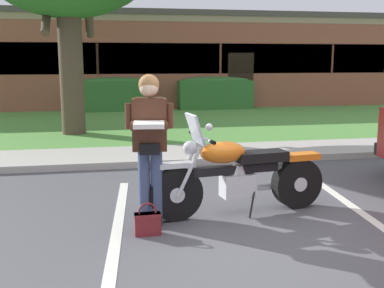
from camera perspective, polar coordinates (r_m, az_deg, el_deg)
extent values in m
plane|color=#4C4C51|center=(5.19, 8.20, -10.86)|extent=(140.00, 140.00, 0.00)
cube|color=#ADA89E|center=(8.37, 0.61, -2.12)|extent=(60.00, 0.20, 0.12)
cube|color=#ADA89E|center=(9.19, -0.43, -1.12)|extent=(60.00, 1.50, 0.08)
cube|color=#518E3D|center=(13.53, -3.78, 2.52)|extent=(60.00, 7.40, 0.06)
cube|color=silver|center=(5.12, -9.28, -11.13)|extent=(0.49, 4.39, 0.01)
cube|color=silver|center=(5.96, 21.05, -8.59)|extent=(0.49, 4.39, 0.01)
cylinder|color=black|center=(5.44, -1.96, -6.16)|extent=(0.65, 0.19, 0.64)
cylinder|color=silver|center=(5.44, -1.96, -6.16)|extent=(0.19, 0.14, 0.18)
cylinder|color=black|center=(6.08, 12.69, -4.65)|extent=(0.66, 0.27, 0.64)
cylinder|color=silver|center=(6.08, 12.69, -4.65)|extent=(0.21, 0.22, 0.18)
cube|color=silver|center=(5.35, -1.98, -2.57)|extent=(0.46, 0.20, 0.06)
cube|color=orange|center=(6.03, 13.23, -1.48)|extent=(0.46, 0.26, 0.08)
cylinder|color=silver|center=(5.34, -0.33, -3.40)|extent=(0.31, 0.09, 0.58)
cylinder|color=silver|center=(5.48, -0.85, -3.02)|extent=(0.31, 0.09, 0.58)
sphere|color=silver|center=(5.37, -0.24, -0.49)|extent=(0.17, 0.17, 0.17)
cylinder|color=silver|center=(5.39, 1.18, 0.85)|extent=(0.13, 0.72, 0.03)
cylinder|color=black|center=(5.06, 2.56, 0.21)|extent=(0.06, 0.11, 0.04)
cylinder|color=black|center=(5.73, -0.04, 1.41)|extent=(0.06, 0.11, 0.04)
sphere|color=silver|center=(5.08, 2.12, 2.09)|extent=(0.08, 0.08, 0.08)
sphere|color=silver|center=(5.64, -0.04, 2.92)|extent=(0.08, 0.08, 0.08)
cube|color=#B2BCC6|center=(5.35, 0.37, 1.86)|extent=(0.19, 0.38, 0.35)
cube|color=black|center=(5.63, 5.36, -3.11)|extent=(1.10, 0.25, 0.10)
ellipsoid|color=orange|center=(5.52, 3.79, -1.02)|extent=(0.60, 0.39, 0.26)
cube|color=black|center=(5.74, 8.40, -1.48)|extent=(0.67, 0.37, 0.12)
cube|color=silver|center=(5.70, 5.61, -5.04)|extent=(0.43, 0.29, 0.28)
cylinder|color=silver|center=(5.64, 5.32, -3.50)|extent=(0.19, 0.14, 0.21)
cylinder|color=silver|center=(5.67, 5.95, -3.45)|extent=(0.19, 0.14, 0.21)
cylinder|color=silver|center=(6.00, 8.28, -5.30)|extent=(0.61, 0.16, 0.08)
cylinder|color=silver|center=(6.09, 9.97, -5.11)|extent=(0.61, 0.16, 0.08)
cylinder|color=black|center=(5.67, 7.35, -7.37)|extent=(0.11, 0.13, 0.30)
cube|color=black|center=(5.44, -4.29, -9.18)|extent=(0.14, 0.25, 0.10)
cube|color=black|center=(5.45, -5.78, -9.19)|extent=(0.14, 0.25, 0.10)
cylinder|color=#3D4C70|center=(5.35, -4.34, -5.27)|extent=(0.14, 0.14, 0.86)
cylinder|color=#3D4C70|center=(5.35, -5.85, -5.28)|extent=(0.14, 0.14, 0.86)
cube|color=#4C2819|center=(5.20, -5.22, 2.39)|extent=(0.40, 0.26, 0.58)
cube|color=#4C2819|center=(5.17, -5.27, 5.35)|extent=(0.32, 0.23, 0.06)
sphere|color=beige|center=(5.16, -5.30, 6.90)|extent=(0.21, 0.21, 0.21)
sphere|color=olive|center=(5.17, -5.30, 7.24)|extent=(0.23, 0.23, 0.23)
cube|color=black|center=(5.11, -5.20, -0.59)|extent=(0.23, 0.12, 0.12)
cylinder|color=#4C2819|center=(5.04, -3.44, 2.39)|extent=(0.13, 0.35, 0.09)
cylinder|color=#4C2819|center=(5.05, -7.07, 2.34)|extent=(0.13, 0.35, 0.09)
cylinder|color=#4C2819|center=(5.17, -2.80, 3.49)|extent=(0.10, 0.10, 0.28)
cylinder|color=#4C2819|center=(5.18, -7.68, 3.42)|extent=(0.10, 0.10, 0.28)
cube|color=white|center=(4.90, -5.29, 2.37)|extent=(0.35, 0.35, 0.05)
cube|color=maroon|center=(5.10, -5.44, -9.73)|extent=(0.28, 0.12, 0.24)
cube|color=maroon|center=(5.06, -5.45, -8.69)|extent=(0.28, 0.13, 0.04)
torus|color=maroon|center=(5.05, -5.46, -8.24)|extent=(0.20, 0.02, 0.20)
cylinder|color=#4C3D2D|center=(11.74, -14.53, 8.37)|extent=(0.57, 0.57, 3.06)
cylinder|color=#4C3D2D|center=(11.78, -12.53, 15.74)|extent=(0.20, 1.08, 1.28)
cylinder|color=#4C3D2D|center=(11.83, -17.38, 14.80)|extent=(0.20, 1.15, 1.02)
cube|color=#336B2D|center=(16.87, -9.58, 5.72)|extent=(2.58, 0.90, 1.10)
ellipsoid|color=#336B2D|center=(16.83, -9.64, 7.58)|extent=(2.45, 0.84, 0.28)
cube|color=#336B2D|center=(17.34, 2.81, 5.97)|extent=(2.73, 0.90, 1.10)
ellipsoid|color=#336B2D|center=(17.30, 2.82, 7.79)|extent=(2.59, 0.84, 0.28)
cube|color=#93513D|center=(22.23, -11.33, 9.76)|extent=(26.30, 10.44, 3.44)
cube|color=#998466|center=(17.11, -11.68, 15.01)|extent=(26.30, 0.10, 0.24)
cube|color=#4C4742|center=(22.29, -11.50, 14.44)|extent=(26.56, 10.55, 0.20)
cube|color=#1E282D|center=(17.03, -11.50, 10.22)|extent=(22.35, 0.06, 1.10)
cube|color=#93513D|center=(17.02, -11.50, 10.22)|extent=(0.08, 0.04, 1.20)
cube|color=#93513D|center=(17.55, 3.50, 10.40)|extent=(0.08, 0.04, 1.20)
cube|color=#93513D|center=(19.14, 16.80, 9.98)|extent=(0.08, 0.04, 1.20)
cube|color=#473323|center=(17.80, 5.94, 7.65)|extent=(1.00, 0.08, 2.10)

